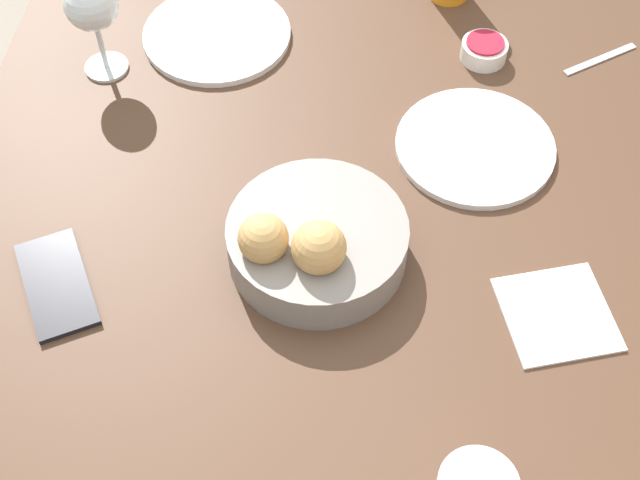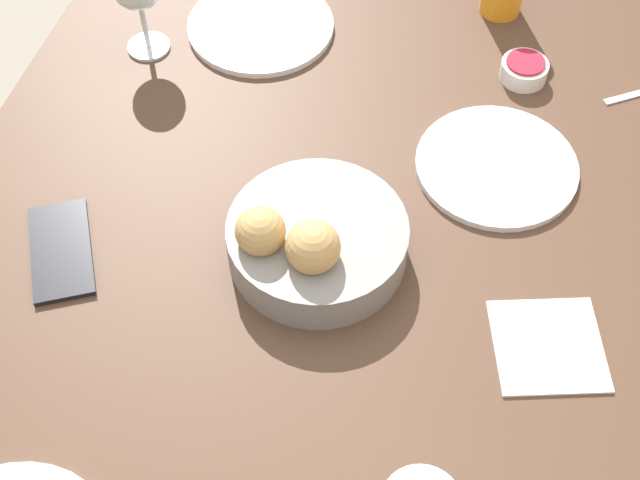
{
  "view_description": "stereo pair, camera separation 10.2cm",
  "coord_description": "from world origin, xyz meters",
  "px_view_note": "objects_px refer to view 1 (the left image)",
  "views": [
    {
      "loc": [
        0.59,
        0.06,
        1.65
      ],
      "look_at": [
        -0.06,
        0.0,
        0.77
      ],
      "focal_mm": 50.0,
      "sensor_mm": 36.0,
      "label": 1
    },
    {
      "loc": [
        0.57,
        0.16,
        1.65
      ],
      "look_at": [
        -0.06,
        0.0,
        0.77
      ],
      "focal_mm": 50.0,
      "sensor_mm": 36.0,
      "label": 2
    }
  ],
  "objects_px": {
    "plate_far_center": "(475,146)",
    "napkin": "(557,314)",
    "cell_phone": "(57,284)",
    "bread_basket": "(316,242)",
    "wine_glass": "(92,7)",
    "spoon_coffee": "(600,59)",
    "plate_near_left": "(217,34)",
    "jam_bowl_berry": "(484,50)"
  },
  "relations": [
    {
      "from": "plate_far_center",
      "to": "cell_phone",
      "type": "relative_size",
      "value": 1.31
    },
    {
      "from": "bread_basket",
      "to": "napkin",
      "type": "height_order",
      "value": "bread_basket"
    },
    {
      "from": "plate_near_left",
      "to": "cell_phone",
      "type": "bearing_deg",
      "value": -14.38
    },
    {
      "from": "plate_far_center",
      "to": "napkin",
      "type": "bearing_deg",
      "value": 20.06
    },
    {
      "from": "jam_bowl_berry",
      "to": "cell_phone",
      "type": "distance_m",
      "value": 0.7
    },
    {
      "from": "wine_glass",
      "to": "napkin",
      "type": "xyz_separation_m",
      "value": [
        0.37,
        0.64,
        -0.11
      ]
    },
    {
      "from": "plate_near_left",
      "to": "jam_bowl_berry",
      "type": "height_order",
      "value": "jam_bowl_berry"
    },
    {
      "from": "plate_near_left",
      "to": "plate_far_center",
      "type": "height_order",
      "value": "same"
    },
    {
      "from": "bread_basket",
      "to": "plate_near_left",
      "type": "bearing_deg",
      "value": -154.56
    },
    {
      "from": "cell_phone",
      "to": "wine_glass",
      "type": "bearing_deg",
      "value": -175.48
    },
    {
      "from": "plate_far_center",
      "to": "napkin",
      "type": "xyz_separation_m",
      "value": [
        0.26,
        0.09,
        -0.0
      ]
    },
    {
      "from": "napkin",
      "to": "spoon_coffee",
      "type": "bearing_deg",
      "value": 168.42
    },
    {
      "from": "spoon_coffee",
      "to": "cell_phone",
      "type": "xyz_separation_m",
      "value": [
        0.47,
        -0.7,
        0.0
      ]
    },
    {
      "from": "plate_near_left",
      "to": "wine_glass",
      "type": "relative_size",
      "value": 1.44
    },
    {
      "from": "jam_bowl_berry",
      "to": "plate_near_left",
      "type": "bearing_deg",
      "value": -91.49
    },
    {
      "from": "bread_basket",
      "to": "cell_phone",
      "type": "relative_size",
      "value": 1.33
    },
    {
      "from": "plate_near_left",
      "to": "plate_far_center",
      "type": "xyz_separation_m",
      "value": [
        0.2,
        0.39,
        0.0
      ]
    },
    {
      "from": "plate_near_left",
      "to": "cell_phone",
      "type": "height_order",
      "value": "plate_near_left"
    },
    {
      "from": "plate_near_left",
      "to": "cell_phone",
      "type": "relative_size",
      "value": 1.35
    },
    {
      "from": "jam_bowl_berry",
      "to": "spoon_coffee",
      "type": "height_order",
      "value": "jam_bowl_berry"
    },
    {
      "from": "bread_basket",
      "to": "jam_bowl_berry",
      "type": "bearing_deg",
      "value": 151.33
    },
    {
      "from": "plate_far_center",
      "to": "spoon_coffee",
      "type": "height_order",
      "value": "plate_far_center"
    },
    {
      "from": "napkin",
      "to": "jam_bowl_berry",
      "type": "bearing_deg",
      "value": -169.71
    },
    {
      "from": "napkin",
      "to": "cell_phone",
      "type": "distance_m",
      "value": 0.61
    },
    {
      "from": "plate_far_center",
      "to": "jam_bowl_berry",
      "type": "height_order",
      "value": "jam_bowl_berry"
    },
    {
      "from": "bread_basket",
      "to": "napkin",
      "type": "xyz_separation_m",
      "value": [
        0.06,
        0.29,
        -0.03
      ]
    },
    {
      "from": "plate_far_center",
      "to": "wine_glass",
      "type": "bearing_deg",
      "value": -101.69
    },
    {
      "from": "bread_basket",
      "to": "jam_bowl_berry",
      "type": "xyz_separation_m",
      "value": [
        -0.39,
        0.21,
        -0.02
      ]
    },
    {
      "from": "spoon_coffee",
      "to": "cell_phone",
      "type": "relative_size",
      "value": 0.68
    },
    {
      "from": "plate_far_center",
      "to": "napkin",
      "type": "distance_m",
      "value": 0.28
    },
    {
      "from": "jam_bowl_berry",
      "to": "plate_far_center",
      "type": "bearing_deg",
      "value": -4.27
    },
    {
      "from": "bread_basket",
      "to": "spoon_coffee",
      "type": "bearing_deg",
      "value": 136.02
    },
    {
      "from": "plate_near_left",
      "to": "jam_bowl_berry",
      "type": "xyz_separation_m",
      "value": [
        0.01,
        0.4,
        0.01
      ]
    },
    {
      "from": "plate_far_center",
      "to": "cell_phone",
      "type": "bearing_deg",
      "value": -61.72
    },
    {
      "from": "bread_basket",
      "to": "wine_glass",
      "type": "xyz_separation_m",
      "value": [
        -0.32,
        -0.34,
        0.08
      ]
    },
    {
      "from": "plate_near_left",
      "to": "napkin",
      "type": "bearing_deg",
      "value": 46.72
    },
    {
      "from": "bread_basket",
      "to": "jam_bowl_berry",
      "type": "distance_m",
      "value": 0.44
    },
    {
      "from": "wine_glass",
      "to": "jam_bowl_berry",
      "type": "height_order",
      "value": "wine_glass"
    },
    {
      "from": "bread_basket",
      "to": "plate_far_center",
      "type": "height_order",
      "value": "bread_basket"
    },
    {
      "from": "wine_glass",
      "to": "spoon_coffee",
      "type": "xyz_separation_m",
      "value": [
        -0.09,
        0.73,
        -0.11
      ]
    },
    {
      "from": "plate_near_left",
      "to": "jam_bowl_berry",
      "type": "bearing_deg",
      "value": 88.51
    },
    {
      "from": "plate_near_left",
      "to": "jam_bowl_berry",
      "type": "relative_size",
      "value": 3.28
    }
  ]
}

